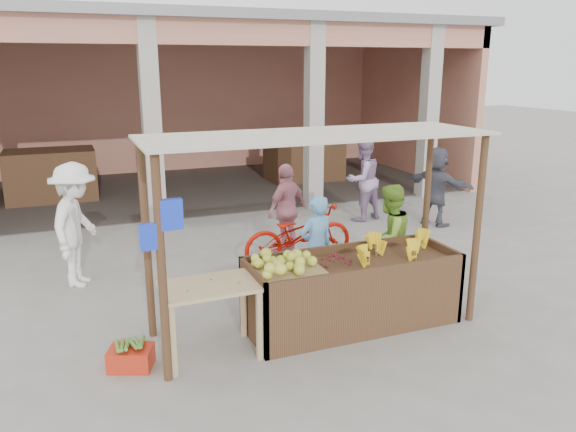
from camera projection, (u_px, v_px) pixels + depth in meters
name	position (u px, v px, depth m)	size (l,w,h in m)	color
ground	(314.00, 330.00, 6.84)	(60.00, 60.00, 0.00)	slate
market_building	(173.00, 82.00, 14.16)	(14.40, 6.40, 4.20)	tan
fruit_stall	(352.00, 294.00, 6.91)	(2.60, 0.95, 0.80)	#533721
stall_awning	(313.00, 170.00, 6.37)	(4.09, 1.35, 2.39)	#533721
banana_heap	(391.00, 250.00, 6.99)	(1.12, 0.61, 0.20)	yellow
melon_tray	(287.00, 267.00, 6.42)	(0.82, 0.71, 0.21)	#94794C
berry_heap	(335.00, 258.00, 6.76)	(0.47, 0.38, 0.15)	maroon
side_table	(210.00, 297.00, 6.09)	(1.05, 0.71, 0.84)	tan
papaya_pile	(209.00, 276.00, 6.03)	(0.72, 0.41, 0.20)	#548D2E
red_crate	(131.00, 358.00, 5.97)	(0.45, 0.32, 0.23)	red
plantain_bundle	(130.00, 345.00, 5.93)	(0.34, 0.24, 0.07)	#528631
produce_sacks	(328.00, 197.00, 12.37)	(0.78, 0.48, 0.59)	maroon
vendor_blue	(316.00, 244.00, 7.65)	(0.58, 0.42, 1.54)	#62A8E2
vendor_green	(389.00, 236.00, 7.84)	(0.78, 0.45, 1.63)	#7FB335
motorcycle	(299.00, 233.00, 9.00)	(1.95, 0.67, 1.02)	#AA1004
shopper_a	(76.00, 220.00, 8.03)	(1.26, 0.63, 1.96)	white
shopper_b	(287.00, 206.00, 9.43)	(0.97, 0.52, 1.66)	#CD808D
shopper_d	(436.00, 184.00, 11.14)	(1.54, 0.63, 1.67)	#494A55
shopper_f	(363.00, 175.00, 11.46)	(0.91, 0.53, 1.87)	#9C7DA6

